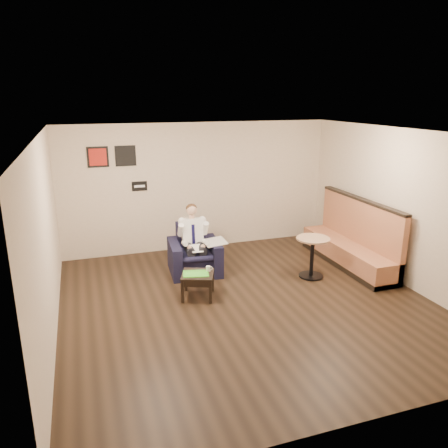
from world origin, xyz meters
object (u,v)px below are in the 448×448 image
object	(u,v)px
seated_man	(195,243)
cafe_table	(312,257)
green_folder	(196,274)
armchair	(194,250)
coffee_mug	(208,269)
side_table	(198,285)
smartphone	(201,270)
banquette	(349,233)

from	to	relation	value
seated_man	cafe_table	world-z (taller)	seated_man
seated_man	green_folder	distance (m)	1.03
armchair	coffee_mug	distance (m)	1.05
seated_man	green_folder	xyz separation A→B (m)	(-0.25, -0.98, -0.20)
armchair	side_table	bearing A→B (deg)	-97.18
side_table	smartphone	distance (m)	0.27
green_folder	side_table	bearing A→B (deg)	12.82
smartphone	side_table	bearing A→B (deg)	-97.35
coffee_mug	cafe_table	distance (m)	2.09
coffee_mug	smartphone	distance (m)	0.14
seated_man	smartphone	size ratio (longest dim) A/B	9.44
side_table	smartphone	size ratio (longest dim) A/B	3.93
armchair	cafe_table	bearing A→B (deg)	-19.56
green_folder	smartphone	world-z (taller)	green_folder
seated_man	banquette	world-z (taller)	banquette
armchair	side_table	world-z (taller)	armchair
cafe_table	armchair	bearing A→B (deg)	155.71
seated_man	armchair	bearing A→B (deg)	90.00
side_table	green_folder	distance (m)	0.22
side_table	smartphone	xyz separation A→B (m)	(0.10, 0.13, 0.22)
coffee_mug	green_folder	bearing A→B (deg)	-167.18
side_table	banquette	bearing A→B (deg)	8.58
smartphone	banquette	xyz separation A→B (m)	(3.21, 0.37, 0.24)
coffee_mug	side_table	bearing A→B (deg)	-167.18
side_table	coffee_mug	size ratio (longest dim) A/B	5.79
side_table	cafe_table	bearing A→B (deg)	4.04
green_folder	coffee_mug	distance (m)	0.25
banquette	seated_man	bearing A→B (deg)	171.34
side_table	cafe_table	world-z (taller)	cafe_table
smartphone	banquette	size ratio (longest dim) A/B	0.05
seated_man	cafe_table	bearing A→B (deg)	-16.62
armchair	cafe_table	distance (m)	2.26
smartphone	armchair	bearing A→B (deg)	113.15
seated_man	green_folder	size ratio (longest dim) A/B	2.94
armchair	banquette	size ratio (longest dim) A/B	0.36
side_table	green_folder	size ratio (longest dim) A/B	1.22
armchair	coffee_mug	bearing A→B (deg)	-86.80
seated_man	green_folder	bearing A→B (deg)	-99.81
side_table	green_folder	xyz separation A→B (m)	(-0.03, -0.01, 0.22)
side_table	green_folder	bearing A→B (deg)	-167.18
seated_man	side_table	xyz separation A→B (m)	(-0.22, -0.97, -0.42)
armchair	smartphone	bearing A→B (deg)	-92.98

